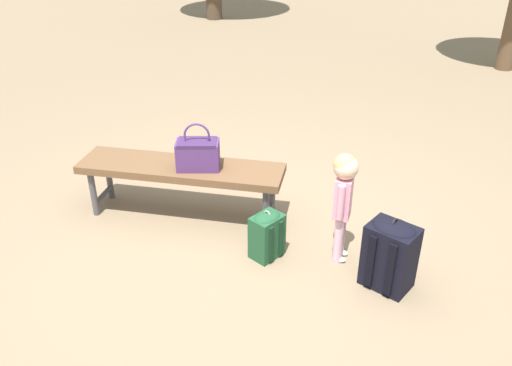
{
  "coord_description": "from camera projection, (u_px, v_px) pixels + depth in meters",
  "views": [
    {
      "loc": [
        1.35,
        -2.89,
        2.24
      ],
      "look_at": [
        0.1,
        0.13,
        0.45
      ],
      "focal_mm": 36.19,
      "sensor_mm": 36.0,
      "label": 1
    }
  ],
  "objects": [
    {
      "name": "handbag",
      "position": [
        198.0,
        153.0,
        3.88
      ],
      "size": [
        0.36,
        0.29,
        0.37
      ],
      "color": "#4C2D66",
      "rests_on": "park_bench"
    },
    {
      "name": "park_bench",
      "position": [
        181.0,
        171.0,
        4.01
      ],
      "size": [
        1.65,
        0.7,
        0.45
      ],
      "color": "brown",
      "rests_on": "ground"
    },
    {
      "name": "child_standing",
      "position": [
        343.0,
        192.0,
        3.43
      ],
      "size": [
        0.17,
        0.22,
        0.82
      ],
      "color": "#E5B2C6",
      "rests_on": "ground"
    },
    {
      "name": "backpack_small",
      "position": [
        267.0,
        234.0,
        3.63
      ],
      "size": [
        0.24,
        0.27,
        0.38
      ],
      "color": "#1E4C2D",
      "rests_on": "ground"
    },
    {
      "name": "ground_plane",
      "position": [
        237.0,
        241.0,
        3.87
      ],
      "size": [
        40.0,
        40.0,
        0.0
      ],
      "primitive_type": "plane",
      "color": "#7F6B51",
      "rests_on": "ground"
    },
    {
      "name": "backpack_large",
      "position": [
        390.0,
        253.0,
        3.31
      ],
      "size": [
        0.36,
        0.32,
        0.52
      ],
      "color": "black",
      "rests_on": "ground"
    }
  ]
}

